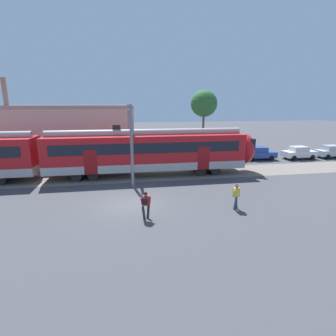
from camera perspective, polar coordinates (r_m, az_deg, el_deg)
ground_plane at (r=17.84m, az=-8.20°, el=-7.88°), size 160.00×160.00×0.00m
track_bed at (r=26.25m, az=-29.11°, el=-2.42°), size 80.00×4.40×0.01m
commuter_train at (r=25.03m, az=-24.35°, el=2.69°), size 38.05×3.07×4.73m
pedestrian_red at (r=15.27m, az=-4.89°, el=-7.60°), size 0.65×0.58×1.67m
pedestrian_yellow at (r=17.17m, az=14.62°, el=-5.56°), size 0.53×0.63×1.67m
parked_car_blue at (r=33.29m, az=19.11°, el=3.06°), size 4.07×1.90×1.54m
parked_car_white at (r=35.62m, az=26.63°, el=3.01°), size 4.05×1.85×1.54m
parked_car_silver at (r=38.54m, az=32.08°, el=3.08°), size 4.05×1.85×1.54m
catenary_gantry at (r=23.95m, az=-8.26°, el=8.30°), size 0.24×6.64×6.53m
background_building at (r=31.89m, az=-22.65°, el=6.73°), size 16.52×5.00×9.20m
street_tree_right at (r=39.44m, az=7.83°, el=13.69°), size 3.85×3.85×8.52m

